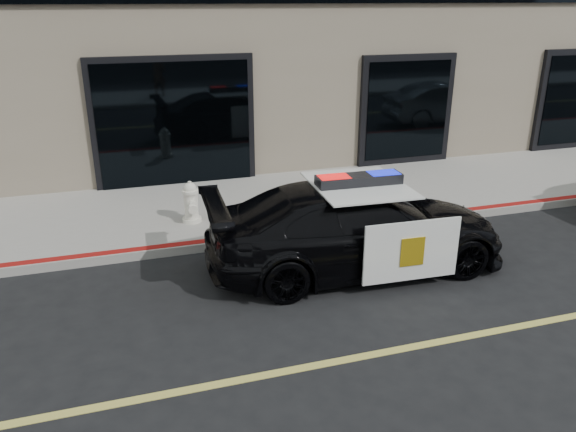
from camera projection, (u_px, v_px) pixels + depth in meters
name	position (u px, v px, depth m)	size (l,w,h in m)	color
ground	(338.00, 361.00, 6.56)	(120.00, 120.00, 0.00)	black
sidewalk_n	(240.00, 206.00, 11.21)	(60.00, 3.50, 0.15)	gray
police_car	(357.00, 227.00, 8.62)	(2.35, 4.81, 1.52)	black
fire_hydrant	(191.00, 203.00, 10.11)	(0.35, 0.48, 0.77)	white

